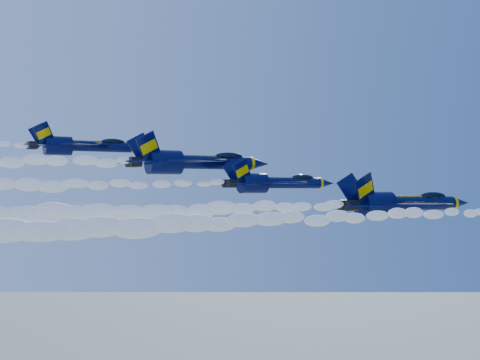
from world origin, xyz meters
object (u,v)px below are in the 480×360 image
jet_second (401,203)px  jet_fifth (82,146)px  jet_fourth (193,162)px  jet_third (275,183)px

jet_second → jet_fifth: jet_fifth is taller
jet_fourth → jet_fifth: 14.12m
jet_fifth → jet_fourth: bearing=-30.0°
jet_second → jet_third: size_ratio=1.23×
jet_second → jet_fourth: jet_fourth is taller
jet_fourth → jet_fifth: (-12.10, 6.98, 2.05)m
jet_second → jet_fifth: (-33.01, 21.60, 7.16)m
jet_second → jet_fourth: size_ratio=1.03×
jet_third → jet_fourth: size_ratio=0.83×
jet_fourth → jet_third: bearing=-22.5°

